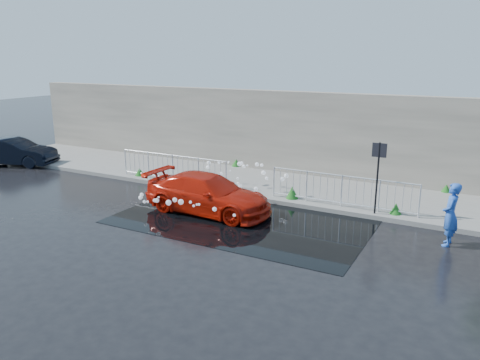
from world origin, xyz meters
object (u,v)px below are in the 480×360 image
at_px(red_car, 208,194).
at_px(sign_post, 378,166).
at_px(dark_car, 14,152).
at_px(person, 450,215).

bearing_deg(red_car, sign_post, -66.72).
distance_m(sign_post, red_car, 5.59).
height_order(dark_car, person, person).
distance_m(sign_post, dark_car, 17.03).
xyz_separation_m(sign_post, dark_car, (-16.98, -0.50, -1.07)).
distance_m(sign_post, person, 2.77).
relative_size(red_car, dark_car, 1.12).
height_order(sign_post, dark_car, sign_post).
xyz_separation_m(dark_car, person, (19.28, -0.80, 0.24)).
xyz_separation_m(red_car, person, (7.39, 0.76, 0.25)).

